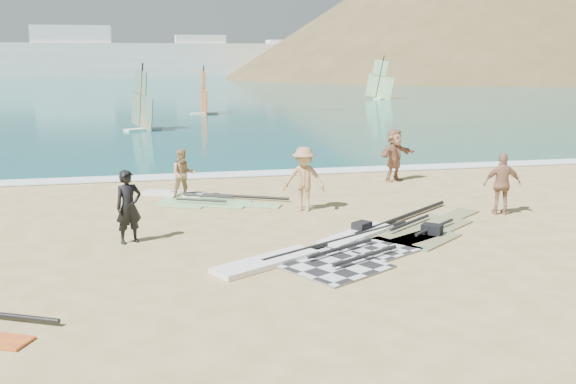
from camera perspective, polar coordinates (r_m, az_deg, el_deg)
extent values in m
plane|color=tan|center=(13.90, 2.85, -7.39)|extent=(300.00, 300.00, 0.00)
cube|color=#0B4850|center=(144.77, -11.14, 9.80)|extent=(300.00, 240.00, 0.06)
cube|color=white|center=(25.61, -4.36, 1.51)|extent=(300.00, 1.20, 0.04)
cube|color=white|center=(163.50, -18.51, 11.04)|extent=(160.00, 8.00, 8.00)
cube|color=white|center=(163.50, -18.56, 11.74)|extent=(18.00, 7.00, 12.00)
cube|color=white|center=(163.22, -7.79, 11.88)|extent=(12.00, 7.00, 10.00)
cube|color=white|center=(167.15, 0.97, 11.81)|extent=(16.00, 7.00, 9.00)
cube|color=white|center=(172.85, 7.59, 12.04)|extent=(10.00, 7.00, 11.00)
cone|color=brown|center=(167.93, 19.73, 9.59)|extent=(143.00, 143.00, 45.00)
cube|color=black|center=(14.51, 3.70, -6.48)|extent=(2.86, 2.94, 0.04)
cube|color=black|center=(15.79, 8.24, -5.05)|extent=(2.08, 2.04, 0.04)
cube|color=black|center=(16.90, 11.39, -4.04)|extent=(1.50, 1.25, 0.04)
cylinder|color=black|center=(16.16, 4.73, -4.28)|extent=(4.52, 2.68, 0.12)
cylinder|color=black|center=(15.27, 4.70, -5.01)|extent=(1.88, 1.14, 0.09)
cylinder|color=black|center=(14.77, 6.93, -5.64)|extent=(1.88, 1.14, 0.09)
cube|color=white|center=(14.54, -1.94, -6.25)|extent=(2.69, 1.97, 0.12)
cube|color=green|center=(21.02, -8.99, -0.83)|extent=(2.23, 2.31, 0.04)
cube|color=green|center=(20.51, -5.30, -1.04)|extent=(1.64, 1.60, 0.04)
cube|color=green|center=(20.17, -2.18, -1.22)|extent=(1.20, 0.96, 0.04)
cylinder|color=black|center=(21.32, -5.28, -0.33)|extent=(3.73, 1.91, 0.10)
cylinder|color=black|center=(21.04, -7.10, -0.37)|extent=(1.55, 0.82, 0.07)
cylinder|color=black|center=(20.47, -7.72, -0.73)|extent=(1.55, 0.82, 0.07)
cube|color=white|center=(22.04, -10.11, -0.17)|extent=(2.18, 1.47, 0.12)
cube|color=orange|center=(17.09, 10.63, -3.82)|extent=(2.82, 2.86, 0.04)
cube|color=orange|center=(18.55, 13.23, -2.69)|extent=(2.03, 2.01, 0.04)
cube|color=orange|center=(19.77, 15.04, -1.90)|extent=(1.40, 1.29, 0.04)
cylinder|color=black|center=(18.69, 10.17, -2.20)|extent=(3.95, 3.09, 0.12)
cylinder|color=black|center=(17.86, 10.79, -2.68)|extent=(1.65, 1.31, 0.09)
cylinder|color=black|center=(17.53, 12.91, -3.06)|extent=(1.65, 1.31, 0.09)
cube|color=white|center=(16.77, 6.16, -3.85)|extent=(2.45, 2.11, 0.12)
cube|color=black|center=(17.15, 6.57, -3.17)|extent=(0.60, 0.58, 0.31)
cube|color=black|center=(17.24, 12.67, -3.32)|extent=(0.62, 0.61, 0.31)
imported|color=black|center=(16.50, -13.99, -1.29)|extent=(0.80, 0.68, 1.86)
imported|color=tan|center=(21.35, -9.30, 1.58)|extent=(0.86, 0.70, 1.66)
imported|color=tan|center=(19.38, 1.43, 1.15)|extent=(1.45, 1.14, 1.96)
imported|color=#9F7255|center=(19.98, 18.51, 0.68)|extent=(1.16, 0.71, 1.84)
imported|color=#A56F54|center=(24.52, 9.45, 3.26)|extent=(1.89, 1.39, 1.97)
cube|color=white|center=(42.29, -12.78, 5.47)|extent=(2.40, 1.76, 0.14)
cube|color=orange|center=(42.19, -12.85, 7.02)|extent=(1.47, 2.55, 2.58)
cube|color=orange|center=(42.09, -12.96, 9.42)|extent=(0.85, 1.45, 1.79)
cylinder|color=black|center=(42.12, -12.91, 8.35)|extent=(0.48, 0.76, 4.09)
cube|color=white|center=(53.54, -7.46, 6.93)|extent=(2.26, 0.89, 0.13)
cube|color=red|center=(53.46, -7.50, 8.08)|extent=(0.37, 2.68, 2.40)
cube|color=red|center=(53.38, -7.54, 9.84)|extent=(0.23, 1.51, 1.67)
cylinder|color=black|center=(53.41, -7.52, 9.06)|extent=(0.18, 0.76, 3.80)
cube|color=white|center=(73.34, 8.12, 8.22)|extent=(2.09, 2.69, 0.16)
cube|color=#6EC02C|center=(73.27, 8.15, 9.24)|extent=(2.81, 1.81, 2.93)
cube|color=#6EC02C|center=(73.22, 8.20, 10.82)|extent=(1.60, 1.04, 2.03)
cylinder|color=black|center=(73.24, 8.18, 10.12)|extent=(0.84, 0.59, 4.64)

